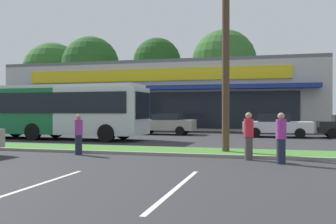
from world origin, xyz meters
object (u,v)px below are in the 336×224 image
Objects in this scene: car_2 at (165,124)px; pedestrian_mid at (249,136)px; car_0 at (276,125)px; pedestrian_by_pole at (281,138)px; car_3 at (5,122)px; city_bus at (57,110)px; pedestrian_near_bench at (79,134)px; utility_pole at (223,5)px.

pedestrian_mid reaches higher than car_2.
car_0 is 12.81m from pedestrian_by_pole.
pedestrian_mid is at bearing 147.16° from car_3.
car_0 is 1.01× the size of car_2.
pedestrian_near_bench is at bearing -51.55° from city_bus.
utility_pole is at bearing 46.43° from pedestrian_mid.
utility_pole reaches higher than pedestrian_near_bench.
pedestrian_mid is (20.68, -13.35, 0.10)m from car_3.
city_bus reaches higher than car_3.
car_3 is (-21.83, 1.27, -0.02)m from car_0.
utility_pole reaches higher than car_2.
pedestrian_near_bench is 0.95× the size of pedestrian_by_pole.
pedestrian_mid is at bearing -53.94° from utility_pole.
pedestrian_by_pole is (7.70, -0.56, 0.04)m from pedestrian_near_bench.
car_3 is 25.93m from pedestrian_by_pole.
car_0 is 21.87m from car_3.
car_3 is 2.93× the size of pedestrian_near_bench.
utility_pole is at bearing -102.07° from car_0.
pedestrian_mid is (-1.15, -12.08, 0.07)m from car_0.
utility_pole reaches higher than car_3.
city_bus is at bearing -64.60° from pedestrian_near_bench.
utility_pole is 6.65× the size of pedestrian_mid.
pedestrian_by_pole is (2.20, -2.26, -5.13)m from utility_pole.
utility_pole is 7.74m from pedestrian_near_bench.
city_bus is 6.62× the size of pedestrian_by_pole.
car_0 is 14.50m from pedestrian_near_bench.
pedestrian_by_pole is (7.69, -13.47, 0.08)m from car_2.
car_0 is 2.58× the size of pedestrian_mid.
pedestrian_by_pole is at bearing -90.25° from car_0.
pedestrian_by_pole is 1.00× the size of pedestrian_mid.
car_3 is (-19.57, 11.82, -5.23)m from utility_pole.
pedestrian_by_pole is at bearing 164.40° from pedestrian_near_bench.
car_3 is at bearing -2.47° from car_2.
car_0 is at bearing 175.13° from car_2.
utility_pole is 6.02m from pedestrian_by_pole.
pedestrian_near_bench is 6.61m from pedestrian_mid.
city_bus is 8.69m from pedestrian_near_bench.
pedestrian_mid is (-1.09, 0.73, -0.00)m from pedestrian_by_pole.
city_bus reaches higher than car_0.
car_3 is (-8.90, 6.60, -1.01)m from city_bus.
pedestrian_near_bench reaches higher than car_3.
city_bus is 6.63× the size of pedestrian_mid.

